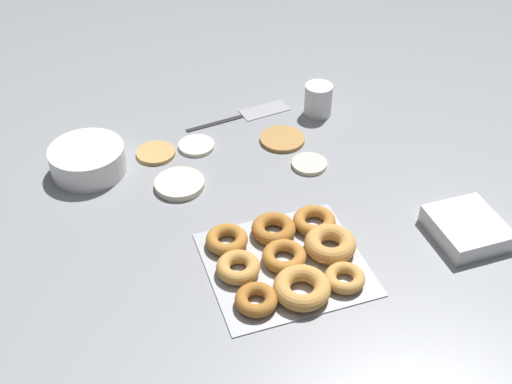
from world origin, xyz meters
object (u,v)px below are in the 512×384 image
Objects in this scene: pancake_3 at (196,146)px; container_stack at (467,228)px; pancake_4 at (309,164)px; pancake_0 at (282,139)px; pancake_2 at (180,184)px; paper_cup at (318,100)px; donut_tray at (289,258)px; spatula at (254,113)px; pancake_1 at (156,153)px; batter_bowl at (88,160)px.

pancake_3 is 0.70m from container_stack.
pancake_4 is at bearing -34.27° from pancake_3.
pancake_2 is at bearing -161.20° from pancake_0.
paper_cup is (-0.11, 0.56, 0.02)m from container_stack.
donut_tray is 2.05× the size of container_stack.
pancake_4 is 0.29× the size of spatula.
container_stack is 0.68m from spatula.
pancake_1 is at bearing -168.58° from spatula.
container_stack is at bearing -33.66° from pancake_2.
paper_cup is at bearing 61.28° from donut_tray.
batter_bowl is at bearing 163.56° from pancake_4.
paper_cup is (0.14, 0.09, 0.04)m from pancake_0.
donut_tray is at bearing 173.91° from container_stack.
batter_bowl reaches higher than pancake_4.
pancake_2 is 0.24m from batter_bowl.
paper_cup reaches higher than pancake_1.
container_stack reaches higher than pancake_2.
pancake_0 is at bearing 118.09° from container_stack.
spatula is (-0.17, 0.06, -0.04)m from paper_cup.
paper_cup is (0.36, 0.05, 0.04)m from pancake_3.
pancake_0 is 0.13m from pancake_4.
spatula is (-0.05, 0.27, -0.00)m from pancake_4.
paper_cup is 0.29× the size of spatula.
paper_cup is (0.44, 0.20, 0.04)m from pancake_2.
pancake_0 is at bearing 71.13° from donut_tray.
pancake_2 reaches higher than pancake_0.
batter_bowl is at bearing 146.29° from container_stack.
pancake_2 is 1.36× the size of pancake_4.
pancake_1 is 0.77m from container_stack.
pancake_3 is at bearing -158.97° from spatula.
donut_tray is (0.15, -0.32, 0.01)m from pancake_2.
pancake_4 reaches higher than spatula.
pancake_0 and pancake_4 have the same top height.
container_stack is 0.57m from paper_cup.
pancake_0 is 1.33× the size of paper_cup.
pancake_1 is 0.31× the size of donut_tray.
container_stack is 0.52× the size of spatula.
pancake_0 is 1.27× the size of pancake_3.
pancake_3 is 0.31× the size of spatula.
pancake_4 is at bearing -78.71° from pancake_0.
spatula is at bearing 78.49° from donut_tray.
pancake_2 is 0.33m from pancake_4.
pancake_0 and pancake_1 have the same top height.
pancake_2 is (-0.30, -0.10, 0.00)m from pancake_0.
donut_tray is 0.59m from paper_cup.
pancake_4 is at bearing 60.51° from donut_tray.
pancake_1 is 0.83× the size of pancake_2.
pancake_0 is 0.17m from paper_cup.
paper_cup is (0.11, 0.22, 0.04)m from pancake_4.
container_stack is at bearing -6.09° from donut_tray.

